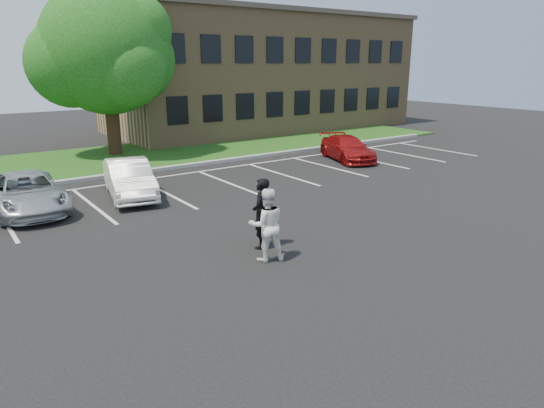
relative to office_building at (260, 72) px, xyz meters
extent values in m
plane|color=black|center=(-14.00, -21.99, -4.16)|extent=(90.00, 90.00, 0.00)
cube|color=gray|center=(-14.00, -9.99, -4.08)|extent=(40.00, 0.30, 0.15)
cube|color=#1A4E0E|center=(-14.00, -5.99, -4.12)|extent=(44.00, 8.00, 0.08)
cube|color=silver|center=(-19.60, -13.99, -4.15)|extent=(0.12, 5.20, 0.01)
cube|color=silver|center=(-16.80, -13.99, -4.15)|extent=(0.12, 5.20, 0.01)
cube|color=silver|center=(-14.00, -13.99, -4.15)|extent=(0.12, 5.20, 0.01)
cube|color=silver|center=(-11.20, -13.99, -4.15)|extent=(0.12, 5.20, 0.01)
cube|color=silver|center=(-8.40, -13.99, -4.15)|extent=(0.12, 5.20, 0.01)
cube|color=silver|center=(-5.60, -13.99, -4.15)|extent=(0.12, 5.20, 0.01)
cube|color=silver|center=(-2.80, -13.99, -4.15)|extent=(0.12, 5.20, 0.01)
cube|color=silver|center=(0.00, -13.99, -4.15)|extent=(0.12, 5.20, 0.01)
cube|color=silver|center=(2.80, -13.99, -4.15)|extent=(0.12, 5.20, 0.01)
cube|color=silver|center=(-12.60, -11.29, -4.15)|extent=(34.00, 0.12, 0.01)
cube|color=#8F734C|center=(0.00, 0.01, -0.16)|extent=(22.00, 10.00, 8.00)
cube|color=#4F433B|center=(0.00, 0.01, 3.99)|extent=(22.40, 10.40, 0.30)
cube|color=black|center=(-9.20, -5.02, -1.96)|extent=(1.30, 0.06, 1.60)
cube|color=black|center=(-9.20, -5.02, 1.44)|extent=(1.30, 0.06, 1.60)
cube|color=black|center=(-6.90, -5.02, -1.96)|extent=(1.30, 0.06, 1.60)
cube|color=black|center=(-6.90, -5.02, 1.44)|extent=(1.30, 0.06, 1.60)
cube|color=black|center=(-4.60, -5.02, -1.96)|extent=(1.30, 0.06, 1.60)
cube|color=black|center=(-4.60, -5.02, 1.44)|extent=(1.30, 0.06, 1.60)
cube|color=black|center=(-2.30, -5.02, -1.96)|extent=(1.30, 0.06, 1.60)
cube|color=black|center=(-2.30, -5.02, 1.44)|extent=(1.30, 0.06, 1.60)
cube|color=black|center=(0.00, -5.02, -1.96)|extent=(1.30, 0.06, 1.60)
cube|color=black|center=(0.00, -5.02, 1.44)|extent=(1.30, 0.06, 1.60)
cube|color=black|center=(2.30, -5.02, -1.96)|extent=(1.30, 0.06, 1.60)
cube|color=black|center=(2.30, -5.02, 1.44)|extent=(1.30, 0.06, 1.60)
cube|color=black|center=(4.60, -5.02, -1.96)|extent=(1.30, 0.06, 1.60)
cube|color=black|center=(4.60, -5.02, 1.44)|extent=(1.30, 0.06, 1.60)
cube|color=black|center=(6.90, -5.02, -1.96)|extent=(1.30, 0.06, 1.60)
cube|color=black|center=(6.90, -5.02, 1.44)|extent=(1.30, 0.06, 1.60)
cube|color=black|center=(9.20, -5.02, -1.96)|extent=(1.30, 0.06, 1.60)
cube|color=black|center=(9.20, -5.02, 1.44)|extent=(1.30, 0.06, 1.60)
cylinder|color=black|center=(-12.96, -4.98, -2.56)|extent=(0.70, 0.70, 3.20)
sphere|color=#1A480E|center=(-12.96, -4.98, 1.34)|extent=(6.60, 6.60, 6.60)
sphere|color=#1A480E|center=(-11.36, -4.28, 0.84)|extent=(4.60, 4.60, 4.60)
sphere|color=#1A480E|center=(-14.66, -4.58, 0.64)|extent=(4.40, 4.40, 4.40)
sphere|color=#1A480E|center=(-12.56, -6.48, 0.44)|extent=(4.00, 4.00, 4.00)
sphere|color=#1A480E|center=(-13.56, -3.38, 1.64)|extent=(4.20, 4.20, 4.20)
sphere|color=#1A480E|center=(-11.76, -5.88, 2.24)|extent=(3.80, 3.80, 3.80)
imported|color=black|center=(-14.21, -20.78, -3.19)|extent=(0.84, 0.80, 1.93)
imported|color=white|center=(-14.59, -21.59, -3.21)|extent=(1.12, 1.00, 1.89)
imported|color=#B7BABF|center=(-18.73, -13.41, -3.51)|extent=(2.24, 4.69, 1.29)
imported|color=white|center=(-15.29, -13.65, -3.46)|extent=(2.28, 4.42, 1.39)
imported|color=maroon|center=(-3.67, -13.24, -3.55)|extent=(2.97, 4.52, 1.22)
camera|label=1|loc=(-21.22, -31.06, 0.75)|focal=32.00mm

